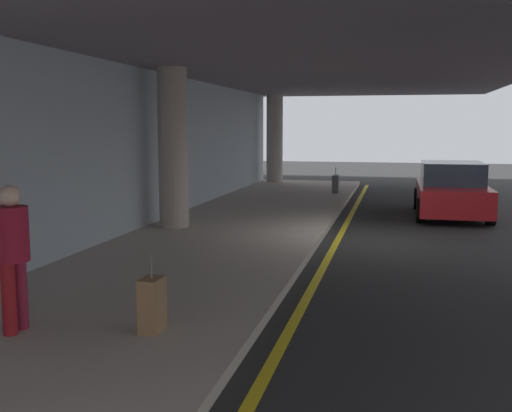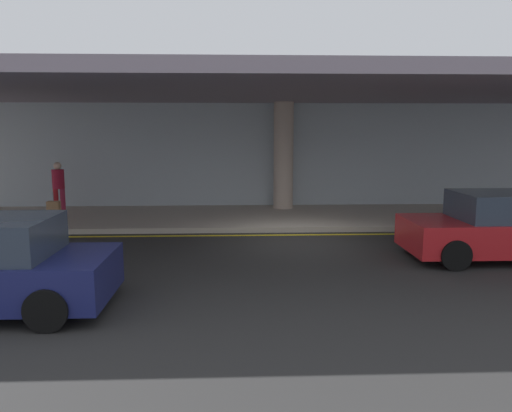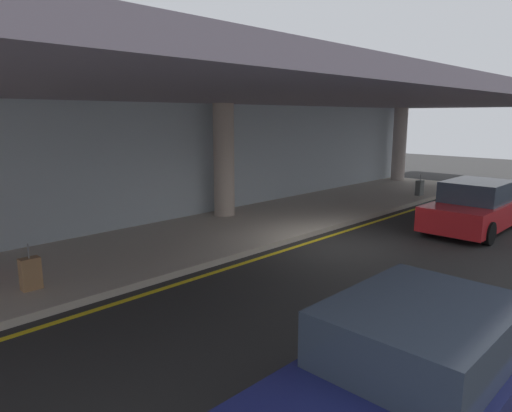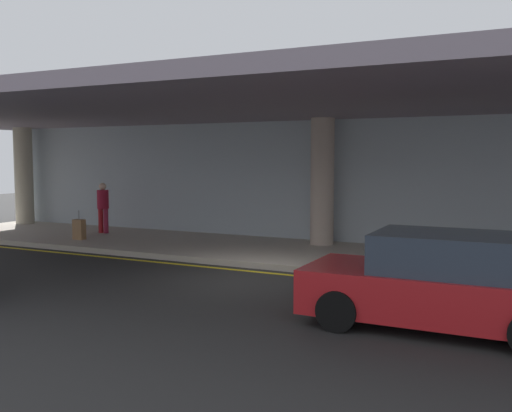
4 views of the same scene
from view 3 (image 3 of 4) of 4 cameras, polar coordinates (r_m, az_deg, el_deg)
name	(u,v)px [view 3 (image 3 of 4)]	position (r m, az deg, el deg)	size (l,w,h in m)	color
ground_plane	(337,245)	(12.49, 10.02, -4.81)	(60.00, 60.00, 0.00)	#292828
sidewalk	(254,224)	(14.38, -0.21, -2.21)	(26.00, 4.20, 0.15)	#B4A999
lane_stripe_yellow	(316,240)	(12.87, 7.52, -4.24)	(26.00, 0.14, 0.01)	yellow
support_column_left_mid	(224,160)	(15.07, -4.02, 5.71)	(0.68, 0.68, 3.65)	#B7A292
support_column_center	(399,144)	(24.70, 17.41, 7.35)	(0.68, 0.68, 3.65)	#BBA9A0
ceiling_overhang	(267,97)	(13.65, 1.32, 13.47)	(28.00, 13.20, 0.30)	gray
terminal_back_wall	(207,161)	(15.72, -6.10, 5.62)	(26.00, 0.30, 3.80)	#ABB7BF
car_navy	(415,376)	(5.40, 19.20, -19.33)	(4.10, 1.92, 1.50)	navy
car_red	(475,207)	(15.18, 25.62, -0.14)	(4.10, 1.92, 1.50)	#B31B20
suitcase_upright_primary	(31,274)	(9.76, -26.26, -7.55)	(0.36, 0.22, 0.90)	#986D46
suitcase_upright_secondary	(420,188)	(20.20, 19.69, 2.14)	(0.36, 0.22, 0.90)	#5E6260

